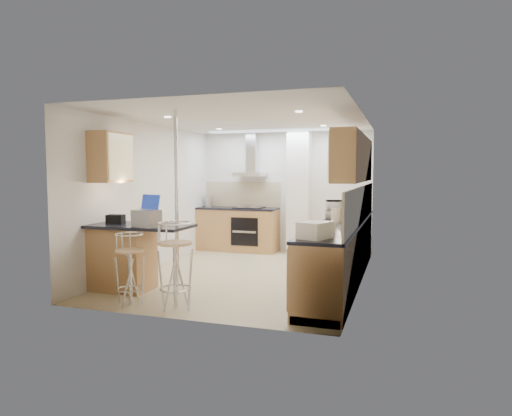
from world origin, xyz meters
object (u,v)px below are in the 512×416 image
(bar_stool_near, at_px, (130,269))
(bar_stool_end, at_px, (175,265))
(bread_bin, at_px, (315,230))
(microwave, at_px, (338,210))
(laptop, at_px, (146,218))

(bar_stool_near, relative_size, bar_stool_end, 0.85)
(bar_stool_end, xyz_separation_m, bread_bin, (1.69, 0.15, 0.48))
(microwave, xyz_separation_m, bar_stool_end, (-1.66, -2.27, -0.53))
(bar_stool_end, bearing_deg, bar_stool_near, 131.02)
(laptop, height_order, bread_bin, laptop)
(microwave, height_order, bread_bin, microwave)
(microwave, distance_m, bar_stool_near, 3.30)
(microwave, relative_size, bread_bin, 1.50)
(bar_stool_near, bearing_deg, laptop, 115.93)
(microwave, bearing_deg, bar_stool_near, 123.01)
(bar_stool_end, bearing_deg, laptop, 95.70)
(microwave, height_order, laptop, microwave)
(bar_stool_near, xyz_separation_m, bar_stool_end, (0.61, 0.05, 0.08))
(bar_stool_near, height_order, bar_stool_end, bar_stool_end)
(bread_bin, bearing_deg, microwave, 112.98)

